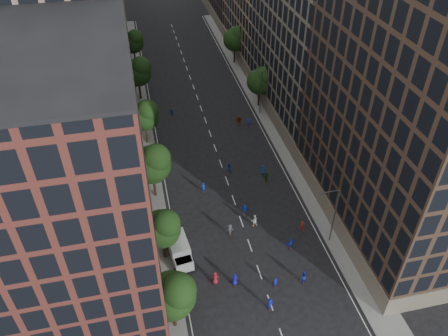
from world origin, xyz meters
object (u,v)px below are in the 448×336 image
cargo_van (179,250)px  skater_0 (235,280)px  streetlamp_far (260,90)px  skater_2 (303,277)px  skater_1 (275,283)px  streetlamp_near (333,213)px

cargo_van → skater_0: bearing=-49.5°
streetlamp_far → skater_2: bearing=-98.4°
cargo_van → skater_2: (13.99, -6.93, -0.60)m
cargo_van → skater_2: size_ratio=3.12×
skater_1 → skater_2: skater_2 is taller
cargo_van → skater_1: size_ratio=3.67×
skater_0 → skater_2: (8.12, -1.48, 0.01)m
streetlamp_near → skater_2: 9.03m
streetlamp_far → skater_1: 39.79m
skater_0 → skater_1: (4.66, -1.40, -0.12)m
streetlamp_far → skater_2: streetlamp_far is taller
streetlamp_near → cargo_van: (-19.68, 1.38, -3.68)m
streetlamp_near → skater_2: bearing=-135.7°
cargo_van → streetlamp_far: bearing=51.4°
cargo_van → skater_0: size_ratio=3.17×
skater_2 → skater_0: bearing=-28.0°
skater_0 → skater_2: 8.26m
streetlamp_near → skater_2: (-5.69, -5.55, -4.28)m
skater_1 → skater_2: size_ratio=0.85×
streetlamp_near → cargo_van: streetlamp_near is taller
streetlamp_far → skater_2: 39.20m
streetlamp_far → skater_2: size_ratio=5.08×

